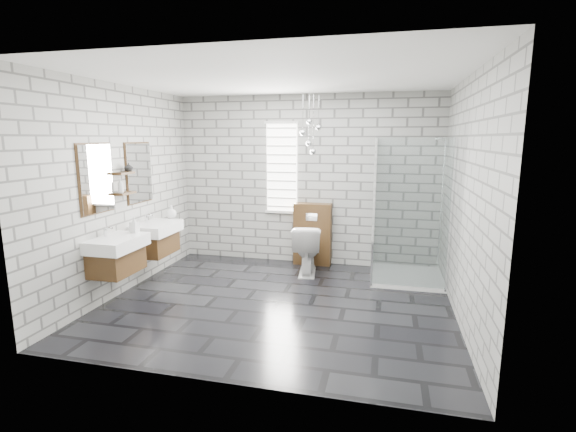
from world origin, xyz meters
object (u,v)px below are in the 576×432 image
at_px(cistern_panel, 313,234).
at_px(toilet, 307,249).
at_px(vanity_left, 114,245).
at_px(shower_enclosure, 401,247).
at_px(vanity_right, 154,229).

xyz_separation_m(cistern_panel, toilet, (0.00, -0.47, -0.12)).
height_order(vanity_left, cistern_panel, vanity_left).
xyz_separation_m(cistern_panel, shower_enclosure, (1.37, -0.52, 0.00)).
xyz_separation_m(vanity_right, shower_enclosure, (3.41, 0.81, -0.25)).
distance_m(vanity_left, cistern_panel, 3.02).
bearing_deg(vanity_left, toilet, 40.53).
relative_size(cistern_panel, shower_enclosure, 0.49).
distance_m(vanity_right, shower_enclosure, 3.51).
bearing_deg(toilet, cistern_panel, -97.56).
xyz_separation_m(vanity_right, cistern_panel, (2.04, 1.32, -0.26)).
bearing_deg(cistern_panel, shower_enclosure, -20.67).
bearing_deg(vanity_left, vanity_right, 90.00).
height_order(vanity_left, toilet, vanity_left).
xyz_separation_m(shower_enclosure, toilet, (-1.37, 0.05, -0.13)).
xyz_separation_m(vanity_left, vanity_right, (0.00, 0.89, 0.00)).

